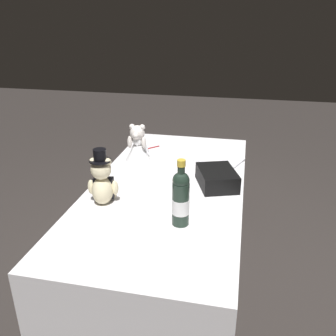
# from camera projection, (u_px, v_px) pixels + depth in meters

# --- Properties ---
(ground_plane) EXTENTS (12.00, 12.00, 0.00)m
(ground_plane) POSITION_uv_depth(u_px,v_px,m) (168.00, 288.00, 2.37)
(ground_plane) COLOR #2D2826
(reception_table) EXTENTS (1.78, 0.85, 0.76)m
(reception_table) POSITION_uv_depth(u_px,v_px,m) (168.00, 240.00, 2.22)
(reception_table) COLOR white
(reception_table) RESTS_ON ground_plane
(teddy_bear_groom) EXTENTS (0.15, 0.16, 0.30)m
(teddy_bear_groom) POSITION_uv_depth(u_px,v_px,m) (102.00, 181.00, 1.82)
(teddy_bear_groom) COLOR beige
(teddy_bear_groom) RESTS_ON reception_table
(teddy_bear_bride) EXTENTS (0.21, 0.17, 0.25)m
(teddy_bear_bride) POSITION_uv_depth(u_px,v_px,m) (138.00, 144.00, 2.38)
(teddy_bear_bride) COLOR white
(teddy_bear_bride) RESTS_ON reception_table
(champagne_bottle) EXTENTS (0.08, 0.08, 0.32)m
(champagne_bottle) POSITION_uv_depth(u_px,v_px,m) (181.00, 198.00, 1.63)
(champagne_bottle) COLOR #1F2F25
(champagne_bottle) RESTS_ON reception_table
(signing_pen) EXTENTS (0.10, 0.09, 0.01)m
(signing_pen) POSITION_uv_depth(u_px,v_px,m) (153.00, 147.00, 2.63)
(signing_pen) COLOR maroon
(signing_pen) RESTS_ON reception_table
(gift_case_black) EXTENTS (0.31, 0.27, 0.10)m
(gift_case_black) POSITION_uv_depth(u_px,v_px,m) (217.00, 178.00, 2.03)
(gift_case_black) COLOR black
(gift_case_black) RESTS_ON reception_table
(guestbook) EXTENTS (0.30, 0.34, 0.02)m
(guestbook) POSITION_uv_depth(u_px,v_px,m) (219.00, 160.00, 2.38)
(guestbook) COLOR white
(guestbook) RESTS_ON reception_table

